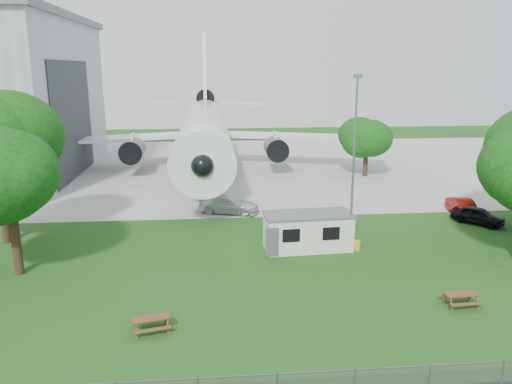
{
  "coord_description": "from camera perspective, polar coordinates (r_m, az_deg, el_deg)",
  "views": [
    {
      "loc": [
        -1.31,
        -25.94,
        12.53
      ],
      "look_at": [
        1.79,
        8.0,
        4.0
      ],
      "focal_mm": 35.0,
      "sensor_mm": 36.0,
      "label": 1
    }
  ],
  "objects": [
    {
      "name": "ground",
      "position": [
        28.84,
        -2.14,
        -11.71
      ],
      "size": [
        160.0,
        160.0,
        0.0
      ],
      "primitive_type": "plane",
      "color": "#295B1E"
    },
    {
      "name": "concrete_apron",
      "position": [
        65.16,
        -3.97,
        2.95
      ],
      "size": [
        120.0,
        46.0,
        0.03
      ],
      "primitive_type": "cube",
      "color": "#B7B7B2",
      "rests_on": "ground"
    },
    {
      "name": "airliner",
      "position": [
        62.22,
        -5.87,
        7.28
      ],
      "size": [
        46.36,
        47.73,
        17.69
      ],
      "color": "white",
      "rests_on": "ground"
    },
    {
      "name": "site_cabin",
      "position": [
        35.45,
        5.98,
        -4.48
      ],
      "size": [
        6.83,
        3.1,
        2.62
      ],
      "color": "silver",
      "rests_on": "ground"
    },
    {
      "name": "picnic_west",
      "position": [
        25.79,
        -11.85,
        -15.34
      ],
      "size": [
        2.1,
        1.88,
        0.76
      ],
      "primitive_type": null,
      "rotation": [
        0.0,
        0.0,
        0.23
      ],
      "color": "brown",
      "rests_on": "ground"
    },
    {
      "name": "picnic_east",
      "position": [
        29.75,
        22.28,
        -11.99
      ],
      "size": [
        1.91,
        1.63,
        0.76
      ],
      "primitive_type": null,
      "rotation": [
        0.0,
        0.0,
        0.07
      ],
      "color": "brown",
      "rests_on": "ground"
    },
    {
      "name": "lamp_mast",
      "position": [
        34.14,
        11.07,
        2.76
      ],
      "size": [
        0.16,
        0.16,
        12.0
      ],
      "primitive_type": "cylinder",
      "color": "slate",
      "rests_on": "ground"
    },
    {
      "name": "tree_west_small",
      "position": [
        33.19,
        -26.44,
        1.14
      ],
      "size": [
        7.71,
        7.71,
        9.82
      ],
      "color": "#382619",
      "rests_on": "ground"
    },
    {
      "name": "tree_far_apron",
      "position": [
        59.87,
        12.54,
        5.88
      ],
      "size": [
        5.88,
        5.88,
        7.32
      ],
      "color": "#382619",
      "rests_on": "ground"
    },
    {
      "name": "car_ne_hatch",
      "position": [
        44.85,
        24.03,
        -2.48
      ],
      "size": [
        3.92,
        4.28,
        1.42
      ],
      "primitive_type": "imported",
      "rotation": [
        0.0,
        0.0,
        0.68
      ],
      "color": "black",
      "rests_on": "ground"
    },
    {
      "name": "car_ne_sedan",
      "position": [
        46.81,
        22.62,
        -1.66
      ],
      "size": [
        1.76,
        4.48,
        1.45
      ],
      "primitive_type": "imported",
      "rotation": [
        0.0,
        0.0,
        -0.05
      ],
      "color": "maroon",
      "rests_on": "ground"
    },
    {
      "name": "car_apron_van",
      "position": [
        44.05,
        -3.14,
        -1.45
      ],
      "size": [
        5.73,
        3.65,
        1.55
      ],
      "primitive_type": "imported",
      "rotation": [
        0.0,
        0.0,
        1.27
      ],
      "color": "silver",
      "rests_on": "ground"
    }
  ]
}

